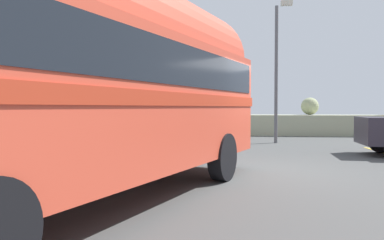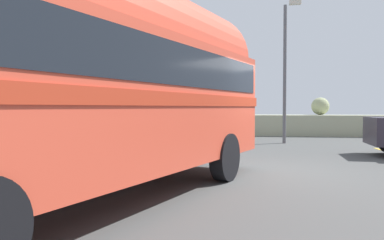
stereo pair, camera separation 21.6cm
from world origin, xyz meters
TOP-DOWN VIEW (x-y plane):
  - ground at (0.00, 0.00)m, footprint 32.00×26.00m
  - breakwater at (-0.03, 11.82)m, footprint 31.36×2.22m
  - vintage_coach at (-2.65, -3.16)m, footprint 5.23×8.88m
  - lamp_post at (1.43, 7.14)m, footprint 0.58×0.95m

SIDE VIEW (x-z plane):
  - ground at x=0.00m, z-range 0.00..0.02m
  - breakwater at x=-0.03m, z-range -0.54..1.94m
  - vintage_coach at x=-2.65m, z-range 0.20..3.90m
  - lamp_post at x=1.43m, z-range 0.40..6.09m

